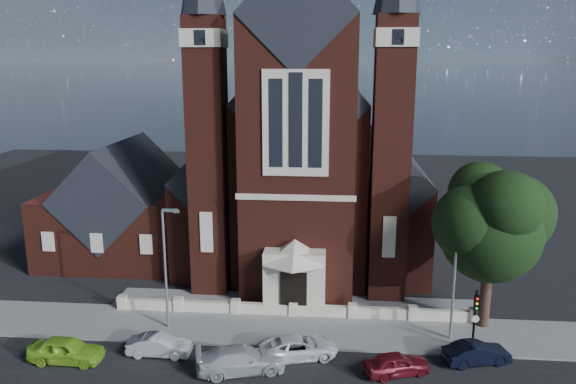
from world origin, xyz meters
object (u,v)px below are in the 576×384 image
church (307,157)px  parish_hall (124,210)px  traffic_signal (475,314)px  car_lime_van (66,350)px  street_lamp_left (166,262)px  car_dark_red (396,364)px  street_tree (494,227)px  car_navy (477,353)px  car_white_suv (299,347)px  street_lamp_right (456,271)px  car_silver_a (159,345)px  car_silver_b (241,360)px

church → parish_hall: bearing=-162.8°
church → traffic_signal: bearing=-61.8°
parish_hall → car_lime_van: bearing=-79.8°
street_lamp_left → car_dark_red: 15.30m
street_tree → parish_hall: bearing=156.7°
car_navy → parish_hall: bearing=43.4°
car_white_suv → street_lamp_left: bearing=55.2°
street_tree → traffic_signal: street_tree is taller
street_lamp_right → car_lime_van: bearing=-168.8°
parish_hall → car_silver_a: 19.60m
parish_hall → car_silver_b: 23.34m
parish_hall → traffic_signal: bearing=-30.0°
street_lamp_left → traffic_signal: size_ratio=2.02×
car_lime_van → church: bearing=-26.8°
parish_hall → street_lamp_left: size_ratio=1.51×
street_tree → car_navy: bearing=-110.3°
car_silver_a → car_dark_red: 13.80m
street_lamp_right → car_silver_b: bearing=-159.4°
car_silver_b → car_navy: bearing=-97.5°
parish_hall → car_white_suv: bearing=-45.3°
traffic_signal → car_dark_red: (-4.75, -2.65, -1.95)m
car_silver_a → car_dark_red: (13.77, -0.89, 0.02)m
traffic_signal → car_navy: traffic_signal is taller
street_tree → car_dark_red: (-6.34, -5.94, -6.33)m
church → car_white_suv: church is taller
traffic_signal → car_lime_van: size_ratio=0.93×
street_lamp_left → car_silver_a: bearing=-83.2°
car_silver_a → car_navy: car_navy is taller
traffic_signal → car_navy: size_ratio=1.04×
traffic_signal → car_silver_b: 13.89m
traffic_signal → street_tree: bearing=64.1°
street_lamp_left → car_silver_b: bearing=-40.5°
traffic_signal → car_navy: bearing=-91.0°
street_lamp_left → car_white_suv: size_ratio=1.75×
street_lamp_right → church: bearing=118.0°
car_lime_van → street_tree: bearing=-74.6°
street_lamp_left → car_silver_a: 5.21m
car_silver_a → traffic_signal: bearing=-84.7°
street_tree → car_silver_a: bearing=-165.9°
street_lamp_right → car_silver_a: 18.35m
car_dark_red → traffic_signal: bearing=-79.6°
church → street_lamp_left: church is taller
traffic_signal → car_silver_a: traffic_signal is taller
street_lamp_right → car_dark_red: size_ratio=2.17×
car_lime_van → car_silver_b: size_ratio=0.86×
street_tree → car_lime_van: street_tree is taller
street_tree → car_silver_b: size_ratio=2.14×
car_lime_van → car_silver_a: 5.27m
street_tree → street_lamp_left: street_tree is taller
parish_hall → car_navy: (26.98, -16.66, -3.38)m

